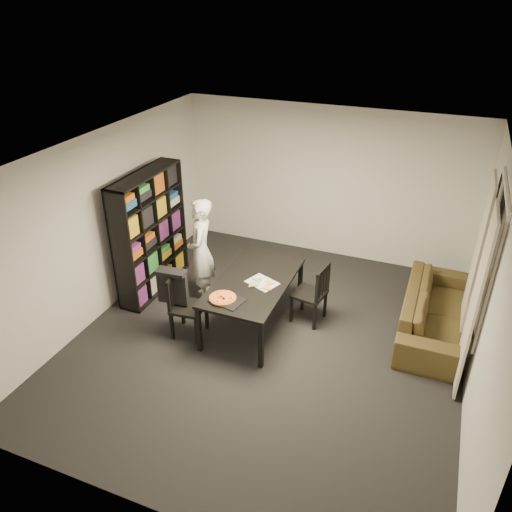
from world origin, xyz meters
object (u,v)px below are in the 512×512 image
at_px(chair_left, 182,301).
at_px(baking_tray, 227,300).
at_px(dining_table, 253,284).
at_px(person, 201,251).
at_px(chair_right, 315,290).
at_px(sofa, 435,311).
at_px(pepperoni_pizza, 223,298).
at_px(bookshelf, 151,233).

xyz_separation_m(chair_left, baking_tray, (0.69, -0.03, 0.21)).
distance_m(chair_left, baking_tray, 0.72).
xyz_separation_m(dining_table, person, (-0.96, 0.33, 0.16)).
distance_m(chair_right, baking_tray, 1.33).
height_order(chair_right, baking_tray, chair_right).
bearing_deg(dining_table, person, 161.31).
bearing_deg(person, dining_table, 49.76).
bearing_deg(chair_right, dining_table, -54.98).
bearing_deg(dining_table, sofa, 18.59).
relative_size(chair_left, chair_right, 1.00).
distance_m(chair_right, pepperoni_pizza, 1.38).
relative_size(bookshelf, pepperoni_pizza, 5.43).
bearing_deg(pepperoni_pizza, chair_left, 177.18).
relative_size(pepperoni_pizza, sofa, 0.16).
height_order(bookshelf, pepperoni_pizza, bookshelf).
xyz_separation_m(chair_left, pepperoni_pizza, (0.63, -0.03, 0.23)).
bearing_deg(dining_table, chair_left, -146.17).
distance_m(person, pepperoni_pizza, 1.19).
xyz_separation_m(chair_right, baking_tray, (-0.90, -0.96, 0.21)).
relative_size(chair_left, baking_tray, 2.27).
bearing_deg(dining_table, baking_tray, -101.91).
xyz_separation_m(person, pepperoni_pizza, (0.78, -0.90, -0.07)).
bearing_deg(person, chair_right, 70.20).
bearing_deg(pepperoni_pizza, baking_tray, 0.16).
height_order(dining_table, chair_right, chair_right).
height_order(chair_left, chair_right, same).
bearing_deg(baking_tray, person, 133.02).
distance_m(bookshelf, person, 0.87).
bearing_deg(bookshelf, sofa, 6.27).
xyz_separation_m(dining_table, sofa, (2.38, 0.80, -0.35)).
xyz_separation_m(bookshelf, baking_tray, (1.70, -0.92, -0.23)).
bearing_deg(person, chair_left, -11.81).
xyz_separation_m(pepperoni_pizza, sofa, (2.57, 1.38, -0.44)).
bearing_deg(chair_right, sofa, 113.74).
height_order(chair_left, person, person).
height_order(baking_tray, sofa, baking_tray).
height_order(dining_table, baking_tray, baking_tray).
xyz_separation_m(chair_left, person, (-0.15, 0.87, 0.30)).
relative_size(person, sofa, 0.77).
bearing_deg(sofa, chair_left, 112.86).
bearing_deg(baking_tray, pepperoni_pizza, -179.84).
height_order(pepperoni_pizza, sofa, pepperoni_pizza).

